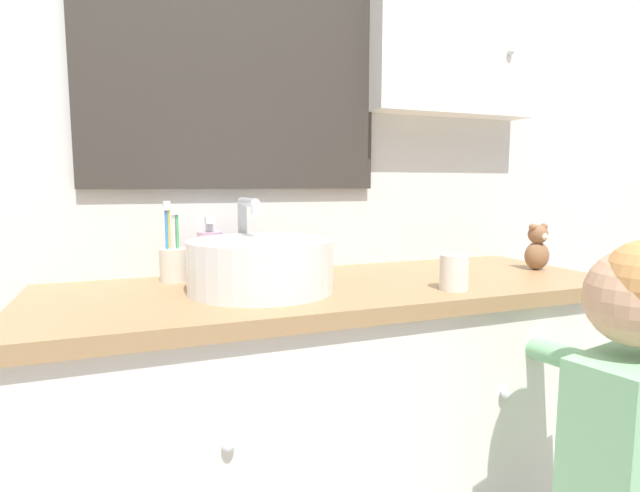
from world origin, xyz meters
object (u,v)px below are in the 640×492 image
at_px(sink_basin, 261,264).
at_px(child_figure, 624,453).
at_px(soap_dispenser, 210,253).
at_px(toothbrush_holder, 174,261).
at_px(teddy_bear, 537,248).
at_px(drinking_cup, 454,272).

height_order(sink_basin, child_figure, sink_basin).
height_order(soap_dispenser, child_figure, soap_dispenser).
distance_m(sink_basin, child_figure, 0.80).
distance_m(sink_basin, toothbrush_holder, 0.25).
height_order(teddy_bear, drinking_cup, teddy_bear).
bearing_deg(soap_dispenser, drinking_cup, -35.45).
bearing_deg(sink_basin, child_figure, -40.61).
height_order(sink_basin, drinking_cup, sink_basin).
distance_m(child_figure, drinking_cup, 0.46).
relative_size(toothbrush_holder, child_figure, 0.21).
bearing_deg(drinking_cup, toothbrush_holder, 150.58).
height_order(child_figure, teddy_bear, child_figure).
relative_size(soap_dispenser, drinking_cup, 1.95).
bearing_deg(child_figure, toothbrush_holder, 138.12).
bearing_deg(toothbrush_holder, child_figure, -41.88).
relative_size(sink_basin, child_figure, 0.40).
xyz_separation_m(sink_basin, toothbrush_holder, (-0.17, 0.18, -0.01)).
distance_m(toothbrush_holder, child_figure, 1.03).
xyz_separation_m(toothbrush_holder, soap_dispenser, (0.09, 0.02, 0.01)).
relative_size(child_figure, teddy_bear, 7.35).
xyz_separation_m(toothbrush_holder, teddy_bear, (0.97, -0.19, 0.01)).
xyz_separation_m(child_figure, drinking_cup, (-0.15, 0.33, 0.29)).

